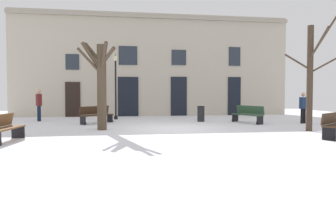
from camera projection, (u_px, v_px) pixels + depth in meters
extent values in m
plane|color=white|center=(173.00, 129.00, 12.75)|extent=(30.31, 30.31, 0.00)
cube|color=#BCB29E|center=(155.00, 65.00, 20.30)|extent=(18.94, 0.40, 6.96)
cube|color=#A09786|center=(155.00, 17.00, 19.93)|extent=(18.94, 0.30, 0.24)
cube|color=black|center=(73.00, 99.00, 19.39)|extent=(0.95, 0.08, 2.29)
cube|color=#262D38|center=(72.00, 62.00, 19.30)|extent=(0.86, 0.06, 1.01)
cube|color=black|center=(128.00, 97.00, 19.90)|extent=(1.37, 0.08, 2.64)
cube|color=#262D38|center=(128.00, 56.00, 19.79)|extent=(1.23, 0.06, 1.25)
cube|color=black|center=(179.00, 96.00, 20.39)|extent=(1.11, 0.08, 2.68)
cube|color=#262D38|center=(179.00, 58.00, 20.29)|extent=(1.00, 0.06, 1.04)
cube|color=black|center=(234.00, 96.00, 20.96)|extent=(0.92, 0.08, 2.69)
cube|color=#262D38|center=(235.00, 56.00, 20.85)|extent=(0.83, 0.06, 1.31)
cylinder|color=#4C3D2D|center=(102.00, 87.00, 12.33)|extent=(0.39, 0.39, 3.55)
cylinder|color=#4C3D2D|center=(92.00, 57.00, 12.19)|extent=(0.90, 0.24, 1.27)
cylinder|color=#4C3D2D|center=(90.00, 61.00, 12.12)|extent=(1.03, 0.34, 1.11)
cylinder|color=#4C3D2D|center=(107.00, 56.00, 11.84)|extent=(0.71, 1.11, 0.67)
cylinder|color=#4C3D2D|center=(93.00, 53.00, 12.33)|extent=(0.81, 0.35, 0.92)
cylinder|color=#4C3D2D|center=(104.00, 58.00, 11.88)|extent=(0.42, 1.02, 1.21)
cylinder|color=#423326|center=(310.00, 79.00, 11.94)|extent=(0.24, 0.24, 4.25)
cylinder|color=#423326|center=(328.00, 63.00, 11.99)|extent=(1.58, 0.15, 0.88)
cylinder|color=#423326|center=(297.00, 62.00, 11.88)|extent=(1.09, 0.16, 0.66)
cylinder|color=#423326|center=(312.00, 49.00, 12.45)|extent=(0.88, 1.09, 0.99)
cylinder|color=#423326|center=(324.00, 37.00, 11.51)|extent=(0.66, 0.92, 1.61)
cylinder|color=#423326|center=(319.00, 43.00, 11.18)|extent=(0.33, 1.46, 1.01)
cylinder|color=black|center=(116.00, 90.00, 17.46)|extent=(0.10, 0.10, 3.44)
cylinder|color=black|center=(116.00, 118.00, 17.52)|extent=(0.22, 0.22, 0.20)
cube|color=beige|center=(115.00, 58.00, 17.39)|extent=(0.24, 0.24, 0.36)
cone|color=black|center=(115.00, 55.00, 17.38)|extent=(0.30, 0.30, 0.14)
cylinder|color=black|center=(201.00, 114.00, 16.08)|extent=(0.39, 0.39, 0.81)
torus|color=black|center=(201.00, 106.00, 16.06)|extent=(0.42, 0.42, 0.04)
cube|color=brown|center=(7.00, 128.00, 9.34)|extent=(0.64, 1.70, 0.05)
cube|color=brown|center=(0.00, 121.00, 9.33)|extent=(0.30, 1.66, 0.41)
torus|color=black|center=(0.00, 143.00, 8.60)|extent=(0.05, 0.17, 0.17)
cube|color=black|center=(18.00, 132.00, 10.12)|extent=(0.43, 0.10, 0.42)
torus|color=black|center=(24.00, 136.00, 10.13)|extent=(0.05, 0.17, 0.17)
cube|color=#2D4C33|center=(247.00, 115.00, 15.29)|extent=(1.11, 1.91, 0.05)
cube|color=#2D4C33|center=(250.00, 110.00, 15.38)|extent=(0.78, 1.78, 0.42)
cube|color=black|center=(235.00, 118.00, 16.06)|extent=(0.39, 0.20, 0.43)
torus|color=black|center=(233.00, 120.00, 15.98)|extent=(0.09, 0.17, 0.17)
cube|color=black|center=(260.00, 120.00, 14.54)|extent=(0.39, 0.20, 0.43)
torus|color=black|center=(257.00, 123.00, 14.46)|extent=(0.09, 0.17, 0.17)
cube|color=#3D2819|center=(331.00, 118.00, 10.26)|extent=(1.46, 1.04, 0.38)
cube|color=black|center=(329.00, 134.00, 9.58)|extent=(0.28, 0.37, 0.44)
torus|color=black|center=(335.00, 139.00, 9.46)|extent=(0.16, 0.12, 0.17)
cube|color=#3D2819|center=(97.00, 115.00, 15.07)|extent=(1.62, 1.59, 0.05)
cube|color=#3D2819|center=(94.00, 110.00, 15.18)|extent=(1.41, 1.38, 0.41)
cube|color=black|center=(83.00, 120.00, 14.40)|extent=(0.31, 0.32, 0.43)
torus|color=black|center=(85.00, 123.00, 14.30)|extent=(0.14, 0.14, 0.17)
cube|color=black|center=(110.00, 118.00, 15.76)|extent=(0.31, 0.32, 0.43)
torus|color=black|center=(112.00, 121.00, 15.67)|extent=(0.14, 0.14, 0.17)
cylinder|color=black|center=(302.00, 116.00, 15.06)|extent=(0.14, 0.14, 0.76)
cylinder|color=black|center=(304.00, 116.00, 15.15)|extent=(0.14, 0.14, 0.76)
cube|color=navy|center=(303.00, 103.00, 15.08)|extent=(0.43, 0.35, 0.58)
sphere|color=tan|center=(303.00, 95.00, 15.07)|extent=(0.21, 0.21, 0.21)
cylinder|color=black|center=(40.00, 114.00, 16.20)|extent=(0.14, 0.14, 0.85)
cylinder|color=black|center=(39.00, 113.00, 16.34)|extent=(0.14, 0.14, 0.85)
cube|color=#591919|center=(39.00, 100.00, 16.24)|extent=(0.39, 0.44, 0.66)
sphere|color=tan|center=(39.00, 91.00, 16.22)|extent=(0.23, 0.23, 0.23)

